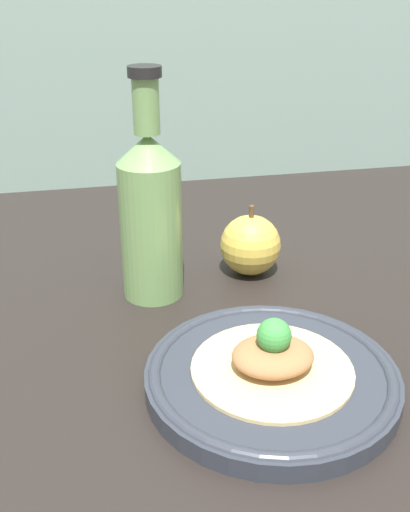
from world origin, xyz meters
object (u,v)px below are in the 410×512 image
at_px(cider_bottle, 150,211).
at_px(apple, 250,245).
at_px(plate, 272,376).
at_px(plated_food, 273,358).

height_order(cider_bottle, apple, cider_bottle).
bearing_deg(plate, plated_food, 0.00).
relative_size(plate, apple, 2.59).
relative_size(cider_bottle, apple, 2.89).
distance_m(cider_bottle, apple, 0.16).
relative_size(plate, cider_bottle, 0.90).
bearing_deg(plated_food, cider_bottle, 112.46).
height_order(plate, cider_bottle, cider_bottle).
distance_m(plate, apple, 0.25).
bearing_deg(cider_bottle, plate, -67.54).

